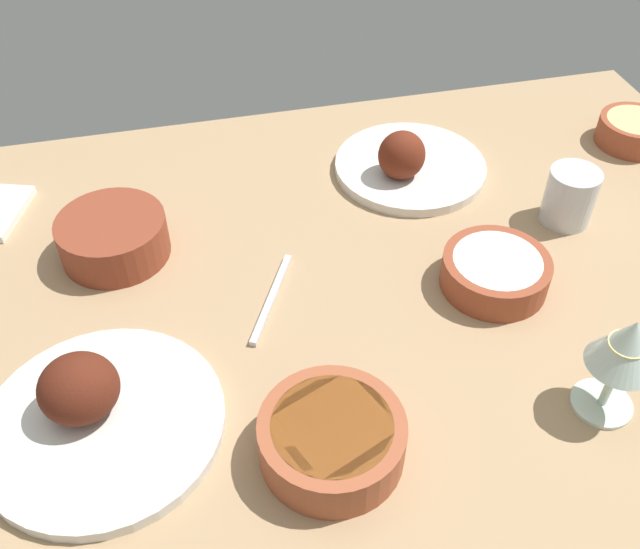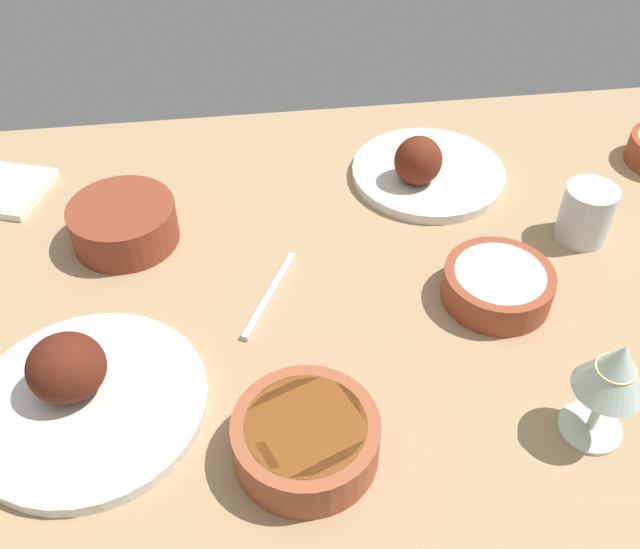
% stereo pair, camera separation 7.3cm
% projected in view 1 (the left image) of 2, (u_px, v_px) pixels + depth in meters
% --- Properties ---
extents(dining_table, '(1.40, 0.90, 0.04)m').
position_uv_depth(dining_table, '(320.00, 296.00, 0.98)').
color(dining_table, tan).
rests_on(dining_table, ground).
extents(plate_center_main, '(0.27, 0.27, 0.09)m').
position_uv_depth(plate_center_main, '(96.00, 412.00, 0.79)').
color(plate_center_main, silver).
rests_on(plate_center_main, dining_table).
extents(plate_far_side, '(0.24, 0.24, 0.09)m').
position_uv_depth(plate_far_side, '(408.00, 164.00, 1.13)').
color(plate_far_side, silver).
rests_on(plate_far_side, dining_table).
extents(bowl_potatoes, '(0.12, 0.12, 0.05)m').
position_uv_depth(bowl_potatoes, '(633.00, 130.00, 1.20)').
color(bowl_potatoes, brown).
rests_on(bowl_potatoes, dining_table).
extents(bowl_cream, '(0.14, 0.14, 0.05)m').
position_uv_depth(bowl_cream, '(495.00, 271.00, 0.95)').
color(bowl_cream, brown).
rests_on(bowl_cream, dining_table).
extents(bowl_soup, '(0.16, 0.16, 0.05)m').
position_uv_depth(bowl_soup, '(332.00, 438.00, 0.75)').
color(bowl_soup, '#A35133').
rests_on(bowl_soup, dining_table).
extents(bowl_pasta, '(0.15, 0.15, 0.06)m').
position_uv_depth(bowl_pasta, '(113.00, 236.00, 0.99)').
color(bowl_pasta, brown).
rests_on(bowl_pasta, dining_table).
extents(wine_glass, '(0.08, 0.08, 0.14)m').
position_uv_depth(wine_glass, '(626.00, 348.00, 0.75)').
color(wine_glass, silver).
rests_on(wine_glass, dining_table).
extents(water_tumbler, '(0.07, 0.07, 0.08)m').
position_uv_depth(water_tumbler, '(570.00, 196.00, 1.04)').
color(water_tumbler, silver).
rests_on(water_tumbler, dining_table).
extents(fork_loose, '(0.08, 0.15, 0.01)m').
position_uv_depth(fork_loose, '(272.00, 298.00, 0.94)').
color(fork_loose, silver).
rests_on(fork_loose, dining_table).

